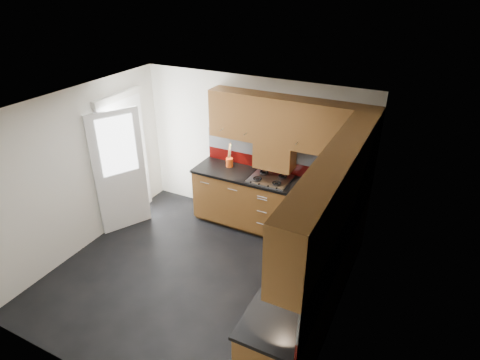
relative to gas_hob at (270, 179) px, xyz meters
The scene contains 14 objects.
room 1.63m from the gas_hob, 107.03° to the right, with size 4.00×3.80×2.64m.
base_cabinets 1.10m from the gas_hob, 50.68° to the right, with size 2.70×3.20×0.95m.
countertop 0.98m from the gas_hob, 51.77° to the right, with size 2.72×3.22×0.04m.
backsplash 1.02m from the gas_hob, 33.29° to the right, with size 2.70×3.20×0.54m.
upper_cabinets 1.36m from the gas_hob, 41.51° to the right, with size 2.50×3.20×0.72m.
extractor_hood 0.36m from the gas_hob, 90.00° to the left, with size 0.60×0.33×0.40m, color brown.
glass_cabinet 1.61m from the gas_hob, 17.77° to the right, with size 0.32×0.80×0.66m.
back_door 2.35m from the gas_hob, 162.09° to the right, with size 0.42×1.19×2.04m.
gas_hob is the anchor object (origin of this frame).
utensil_pot 0.78m from the gas_hob, 170.00° to the left, with size 0.12×0.12×0.42m.
toaster 1.10m from the gas_hob, ahead, with size 0.31×0.24×0.20m.
food_processor 1.24m from the gas_hob, 24.76° to the right, with size 0.19×0.19×0.31m.
paper_towel 1.90m from the gas_hob, 48.09° to the right, with size 0.11×0.11×0.22m, color white.
orange_cloth 1.20m from the gas_hob, 18.90° to the right, with size 0.15×0.13×0.02m, color red.
Camera 1 is at (2.48, -3.57, 3.78)m, focal length 30.00 mm.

